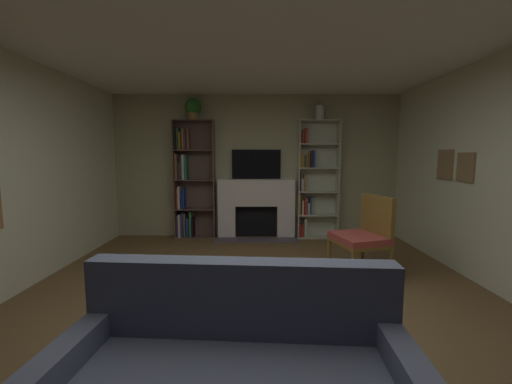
# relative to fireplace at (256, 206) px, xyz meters

# --- Properties ---
(ground_plane) EXTENTS (7.88, 7.88, 0.00)m
(ground_plane) POSITION_rel_fireplace_xyz_m (0.00, -3.16, -0.58)
(ground_plane) COLOR brown
(wall_back_accent) EXTENTS (5.39, 0.06, 2.64)m
(wall_back_accent) POSITION_rel_fireplace_xyz_m (0.00, 0.16, 0.74)
(wall_back_accent) COLOR tan
(wall_back_accent) RESTS_ON ground_plane
(ceiling) EXTENTS (5.39, 6.69, 0.06)m
(ceiling) POSITION_rel_fireplace_xyz_m (0.00, -3.16, 2.09)
(ceiling) COLOR white
(ceiling) RESTS_ON wall_back_accent
(fireplace) EXTENTS (1.51, 0.55, 1.09)m
(fireplace) POSITION_rel_fireplace_xyz_m (0.00, 0.00, 0.00)
(fireplace) COLOR white
(fireplace) RESTS_ON ground_plane
(tv) EXTENTS (0.90, 0.06, 0.54)m
(tv) POSITION_rel_fireplace_xyz_m (0.00, 0.10, 0.78)
(tv) COLOR black
(tv) RESTS_ON fireplace
(bookshelf_left) EXTENTS (0.74, 0.27, 2.16)m
(bookshelf_left) POSITION_rel_fireplace_xyz_m (-1.23, 0.03, 0.46)
(bookshelf_left) COLOR brown
(bookshelf_left) RESTS_ON ground_plane
(bookshelf_right) EXTENTS (0.74, 0.28, 2.16)m
(bookshelf_right) POSITION_rel_fireplace_xyz_m (1.05, 0.03, 0.47)
(bookshelf_right) COLOR beige
(bookshelf_right) RESTS_ON ground_plane
(potted_plant) EXTENTS (0.29, 0.29, 0.38)m
(potted_plant) POSITION_rel_fireplace_xyz_m (-1.13, -0.02, 1.78)
(potted_plant) COLOR #9B7C47
(potted_plant) RESTS_ON bookshelf_left
(vase_with_flowers) EXTENTS (0.15, 0.15, 0.42)m
(vase_with_flowers) POSITION_rel_fireplace_xyz_m (1.13, -0.02, 1.71)
(vase_with_flowers) COLOR silver
(vase_with_flowers) RESTS_ON bookshelf_right
(armchair) EXTENTS (0.71, 0.73, 1.02)m
(armchair) POSITION_rel_fireplace_xyz_m (1.36, -1.91, -0.04)
(armchair) COLOR brown
(armchair) RESTS_ON ground_plane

